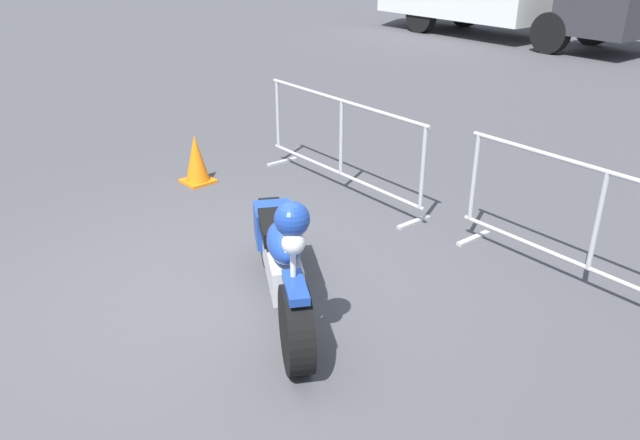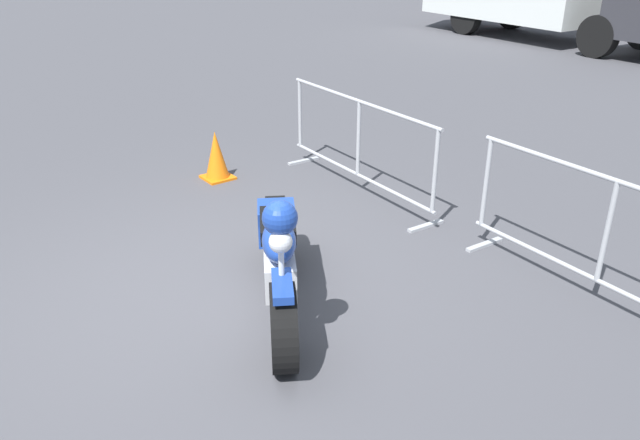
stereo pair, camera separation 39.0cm
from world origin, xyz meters
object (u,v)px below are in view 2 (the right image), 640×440
crowd_barrier_near (358,144)px  traffic_cone (216,156)px  pedestrian (603,1)px  motorcycle (279,256)px  crowd_barrier_far (605,240)px

crowd_barrier_near → traffic_cone: size_ratio=4.36×
pedestrian → crowd_barrier_near: bearing=154.8°
crowd_barrier_near → traffic_cone: bearing=-140.3°
crowd_barrier_near → motorcycle: bearing=-54.3°
motorcycle → pedestrian: size_ratio=1.12×
crowd_barrier_near → pedestrian: 13.62m
motorcycle → crowd_barrier_far: size_ratio=0.74×
motorcycle → crowd_barrier_far: motorcycle is taller
traffic_cone → motorcycle: bearing=-19.0°
motorcycle → pedestrian: pedestrian is taller
motorcycle → traffic_cone: (-2.80, 0.97, -0.17)m
motorcycle → crowd_barrier_near: bearing=157.3°
crowd_barrier_near → crowd_barrier_far: (2.96, 0.00, 0.00)m
motorcycle → crowd_barrier_far: 2.54m
crowd_barrier_far → pedestrian: 14.89m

